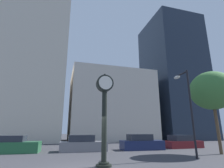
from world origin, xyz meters
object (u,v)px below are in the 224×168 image
at_px(street_clock, 104,108).
at_px(street_lamp_right, 186,98).
at_px(car_navy, 141,143).
at_px(car_maroon, 182,142).
at_px(bare_tree, 212,91).
at_px(car_green, 10,145).
at_px(car_grey, 83,144).

relative_size(street_clock, street_lamp_right, 0.81).
relative_size(car_navy, car_maroon, 1.00).
relative_size(street_lamp_right, bare_tree, 0.91).
distance_m(street_clock, car_green, 10.01).
bearing_deg(car_navy, car_maroon, 9.07).
distance_m(street_clock, bare_tree, 10.42).
bearing_deg(street_lamp_right, street_clock, -168.95).
relative_size(car_grey, car_navy, 1.01).
relative_size(street_clock, car_navy, 1.21).
xyz_separation_m(car_grey, street_lamp_right, (6.65, -5.99, 3.48)).
xyz_separation_m(car_green, car_navy, (11.47, -0.57, 0.02)).
height_order(car_navy, car_maroon, car_navy).
height_order(street_clock, car_navy, street_clock).
bearing_deg(car_navy, car_green, -179.93).
distance_m(car_navy, bare_tree, 7.93).
bearing_deg(car_maroon, car_green, 177.39).
bearing_deg(street_lamp_right, car_navy, 100.36).
distance_m(car_green, car_navy, 11.49).
bearing_deg(street_lamp_right, car_maroon, 57.90).
distance_m(car_maroon, street_lamp_right, 8.21).
distance_m(car_green, car_grey, 5.89).
height_order(street_clock, car_maroon, street_clock).
relative_size(street_clock, bare_tree, 0.74).
relative_size(car_navy, bare_tree, 0.61).
xyz_separation_m(street_clock, car_green, (-6.10, 7.58, -2.36)).
height_order(car_grey, car_maroon, car_grey).
xyz_separation_m(car_maroon, bare_tree, (-0.43, -5.25, 4.51)).
bearing_deg(car_grey, car_green, 178.38).
distance_m(street_clock, car_grey, 7.63).
bearing_deg(street_clock, car_navy, 52.49).
height_order(car_maroon, bare_tree, bare_tree).
distance_m(car_green, street_lamp_right, 14.46).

